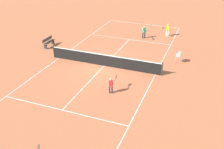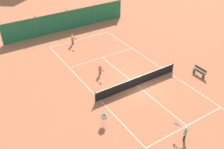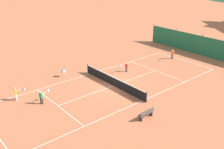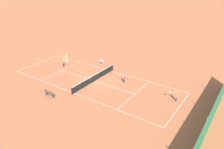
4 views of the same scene
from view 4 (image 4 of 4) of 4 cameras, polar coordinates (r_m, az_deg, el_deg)
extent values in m
plane|color=#B7603D|center=(30.54, -4.56, -1.71)|extent=(600.00, 600.00, 0.00)
cube|color=white|center=(25.72, 16.89, -8.46)|extent=(8.25, 0.05, 0.01)
cube|color=white|center=(38.56, -18.54, 2.93)|extent=(8.25, 0.05, 0.01)
cube|color=white|center=(33.49, -0.18, 0.92)|extent=(0.05, 23.85, 0.01)
cube|color=white|center=(27.87, -9.83, -4.84)|extent=(0.05, 23.85, 0.01)
cube|color=white|center=(27.41, 6.00, -5.13)|extent=(8.20, 0.05, 0.01)
cube|color=white|center=(34.57, -12.88, 1.06)|extent=(8.20, 0.05, 0.01)
cube|color=white|center=(30.53, -4.56, -1.70)|extent=(0.05, 12.80, 0.01)
cylinder|color=#2D2D2D|center=(33.61, 0.25, 2.00)|extent=(0.08, 0.08, 1.06)
cylinder|color=#2D2D2D|center=(27.34, -10.56, -4.26)|extent=(0.08, 0.08, 1.06)
cube|color=black|center=(30.33, -4.59, -0.94)|extent=(9.10, 0.02, 0.91)
cube|color=white|center=(30.13, -4.62, -0.13)|extent=(9.10, 0.04, 0.06)
cube|color=#236B42|center=(24.52, 25.27, -8.16)|extent=(17.20, 0.04, 2.60)
cylinder|color=#59595E|center=(28.22, 27.01, -3.71)|extent=(0.08, 0.08, 2.90)
cylinder|color=#59595E|center=(24.44, 25.33, -7.86)|extent=(0.08, 0.08, 2.90)
cylinder|color=#59595E|center=(20.86, 23.00, -13.47)|extent=(0.08, 0.08, 2.90)
cylinder|color=#23284C|center=(29.94, 3.09, -1.69)|extent=(0.09, 0.09, 0.51)
cylinder|color=#23284C|center=(30.07, 3.23, -1.57)|extent=(0.09, 0.09, 0.51)
cube|color=red|center=(29.80, 3.18, -0.85)|extent=(0.26, 0.16, 0.40)
sphere|color=tan|center=(29.67, 3.20, -0.33)|extent=(0.16, 0.16, 0.16)
cylinder|color=tan|center=(29.68, 3.04, -0.97)|extent=(0.06, 0.06, 0.40)
cylinder|color=tan|center=(29.94, 2.99, -0.39)|extent=(0.09, 0.40, 0.06)
cylinder|color=black|center=(30.06, 2.50, -0.27)|extent=(0.04, 0.18, 0.03)
torus|color=red|center=(30.15, 2.12, -0.17)|extent=(0.04, 0.28, 0.28)
cylinder|color=silver|center=(30.15, 2.12, -0.17)|extent=(0.02, 0.25, 0.25)
cylinder|color=white|center=(38.20, -11.68, 4.03)|extent=(0.11, 0.11, 0.60)
cylinder|color=white|center=(38.11, -11.93, 3.95)|extent=(0.11, 0.11, 0.60)
cube|color=yellow|center=(37.97, -11.88, 4.74)|extent=(0.32, 0.22, 0.47)
sphere|color=tan|center=(37.85, -11.92, 5.25)|extent=(0.19, 0.19, 0.19)
cylinder|color=tan|center=(38.06, -11.64, 4.81)|extent=(0.07, 0.07, 0.47)
cylinder|color=tan|center=(37.63, -11.95, 4.85)|extent=(0.17, 0.47, 0.07)
cylinder|color=black|center=(37.35, -11.67, 4.72)|extent=(0.07, 0.22, 0.03)
torus|color=black|center=(37.16, -11.46, 4.63)|extent=(0.08, 0.28, 0.28)
cylinder|color=silver|center=(37.16, -11.46, 4.63)|extent=(0.06, 0.25, 0.25)
cylinder|color=#23284C|center=(26.77, 16.46, -6.22)|extent=(0.10, 0.10, 0.59)
cylinder|color=#23284C|center=(26.94, 16.47, -6.01)|extent=(0.10, 0.10, 0.59)
cube|color=orange|center=(26.60, 16.61, -5.15)|extent=(0.32, 0.24, 0.46)
sphere|color=beige|center=(26.43, 16.70, -4.50)|extent=(0.18, 0.18, 0.18)
cylinder|color=beige|center=(26.44, 16.60, -5.34)|extent=(0.07, 0.07, 0.46)
cylinder|color=beige|center=(26.66, 16.17, -4.56)|extent=(0.21, 0.46, 0.07)
cylinder|color=black|center=(26.65, 15.46, -4.48)|extent=(0.09, 0.21, 0.03)
torus|color=black|center=(26.65, 14.94, -4.41)|extent=(0.11, 0.27, 0.28)
cylinder|color=silver|center=(26.65, 14.94, -4.41)|extent=(0.08, 0.24, 0.25)
cylinder|color=black|center=(35.92, -12.44, 2.55)|extent=(0.10, 0.10, 0.59)
cylinder|color=black|center=(35.76, -12.55, 2.43)|extent=(0.10, 0.10, 0.59)
cube|color=#239E5B|center=(35.65, -12.57, 3.27)|extent=(0.32, 0.26, 0.46)
sphere|color=beige|center=(35.52, -12.63, 3.78)|extent=(0.18, 0.18, 0.18)
cylinder|color=beige|center=(35.80, -12.46, 3.37)|extent=(0.07, 0.07, 0.46)
cylinder|color=beige|center=(35.34, -12.37, 3.40)|extent=(0.24, 0.44, 0.07)
cylinder|color=black|center=(35.21, -11.88, 3.37)|extent=(0.11, 0.20, 0.03)
torus|color=#1E4CB2|center=(35.12, -11.51, 3.35)|extent=(0.13, 0.27, 0.28)
cylinder|color=silver|center=(35.12, -11.51, 3.35)|extent=(0.10, 0.23, 0.25)
sphere|color=#CCE033|center=(34.05, -19.63, -0.16)|extent=(0.07, 0.07, 0.07)
sphere|color=#CCE033|center=(32.77, 4.20, 0.34)|extent=(0.07, 0.07, 0.07)
sphere|color=#CCE033|center=(36.65, -16.48, 2.11)|extent=(0.07, 0.07, 0.07)
sphere|color=#CCE033|center=(33.21, -4.95, 0.66)|extent=(0.07, 0.07, 0.07)
sphere|color=#CCE033|center=(23.34, 12.69, -11.64)|extent=(0.07, 0.07, 0.07)
sphere|color=#CCE033|center=(36.94, -13.07, 2.69)|extent=(0.07, 0.07, 0.07)
sphere|color=#CCE033|center=(28.59, 0.85, -3.54)|extent=(0.07, 0.07, 0.07)
sphere|color=#CCE033|center=(25.99, 5.27, -6.87)|extent=(0.07, 0.07, 0.07)
cylinder|color=#B7B7BC|center=(35.94, -2.70, 3.12)|extent=(0.02, 0.02, 0.55)
cylinder|color=#B7B7BC|center=(35.69, -3.03, 2.95)|extent=(0.02, 0.02, 0.55)
cylinder|color=#B7B7BC|center=(35.75, -2.26, 3.01)|extent=(0.02, 0.02, 0.55)
cylinder|color=#B7B7BC|center=(35.50, -2.59, 2.84)|extent=(0.02, 0.02, 0.55)
cube|color=#B7B7BC|center=(35.61, -2.65, 3.40)|extent=(0.34, 0.34, 0.02)
cube|color=#B7B7BC|center=(35.65, -2.88, 3.70)|extent=(0.34, 0.02, 0.34)
cube|color=#B7B7BC|center=(35.46, -2.44, 3.59)|extent=(0.34, 0.02, 0.34)
cube|color=#B7B7BC|center=(35.68, -2.49, 3.73)|extent=(0.02, 0.34, 0.34)
cube|color=#B7B7BC|center=(35.43, -2.82, 3.56)|extent=(0.02, 0.34, 0.34)
sphere|color=#CCE033|center=(35.73, -2.65, 3.55)|extent=(0.07, 0.07, 0.07)
sphere|color=#CCE033|center=(35.58, -2.45, 3.46)|extent=(0.07, 0.07, 0.07)
sphere|color=#CCE033|center=(35.49, -2.51, 3.40)|extent=(0.07, 0.07, 0.07)
sphere|color=#CCE033|center=(35.57, -2.63, 3.44)|extent=(0.07, 0.07, 0.07)
sphere|color=#CCE033|center=(35.57, -2.71, 3.44)|extent=(0.07, 0.07, 0.07)
sphere|color=#CCE033|center=(35.70, -2.73, 3.53)|extent=(0.07, 0.07, 0.07)
sphere|color=#CCE033|center=(35.55, -2.65, 3.53)|extent=(0.07, 0.07, 0.07)
sphere|color=#CCE033|center=(35.45, -2.73, 3.47)|extent=(0.07, 0.07, 0.07)
sphere|color=#CCE033|center=(35.73, -2.67, 3.65)|extent=(0.07, 0.07, 0.07)
sphere|color=#CCE033|center=(35.60, -2.41, 3.57)|extent=(0.07, 0.07, 0.07)
cube|color=#51473D|center=(27.68, -15.94, -4.70)|extent=(0.36, 1.50, 0.05)
cube|color=#51473D|center=(27.47, -16.25, -4.36)|extent=(0.04, 1.50, 0.28)
cube|color=#333338|center=(28.20, -16.68, -4.72)|extent=(0.32, 0.06, 0.44)
cube|color=#333338|center=(27.37, -15.06, -5.47)|extent=(0.32, 0.06, 0.44)
camera|label=1|loc=(28.67, 34.16, 11.38)|focal=42.00mm
camera|label=2|loc=(47.36, -10.92, 25.88)|focal=42.00mm
camera|label=3|loc=(33.13, -52.45, 11.73)|focal=42.00mm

